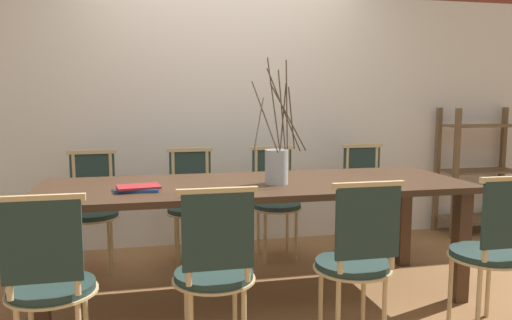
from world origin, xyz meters
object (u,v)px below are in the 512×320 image
at_px(chair_near_center, 356,257).
at_px(book_stack, 138,188).
at_px(dining_table, 256,196).
at_px(chair_far_center, 275,198).
at_px(shelving_rack, 480,171).
at_px(vase_centerpiece, 277,164).

bearing_deg(chair_near_center, book_stack, 148.85).
bearing_deg(dining_table, book_stack, -170.69).
height_order(dining_table, chair_near_center, chair_near_center).
bearing_deg(chair_far_center, chair_near_center, 90.77).
xyz_separation_m(chair_near_center, chair_far_center, (-0.02, 1.60, 0.00)).
bearing_deg(chair_far_center, shelving_rack, -172.44).
height_order(chair_near_center, book_stack, chair_near_center).
bearing_deg(chair_far_center, vase_centerpiece, 75.71).
distance_m(chair_near_center, book_stack, 1.34).
height_order(dining_table, chair_far_center, chair_far_center).
bearing_deg(dining_table, vase_centerpiece, -32.06).
distance_m(dining_table, vase_centerpiece, 0.26).
relative_size(dining_table, chair_far_center, 3.02).
bearing_deg(book_stack, shelving_rack, 20.43).
bearing_deg(shelving_rack, chair_far_center, -172.44).
xyz_separation_m(dining_table, chair_far_center, (0.34, 0.80, -0.18)).
distance_m(chair_far_center, vase_centerpiece, 0.99).
distance_m(vase_centerpiece, shelving_rack, 2.65).
xyz_separation_m(dining_table, vase_centerpiece, (0.12, -0.08, 0.22)).
height_order(vase_centerpiece, book_stack, vase_centerpiece).
relative_size(chair_near_center, vase_centerpiece, 1.14).
bearing_deg(vase_centerpiece, shelving_rack, 26.07).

